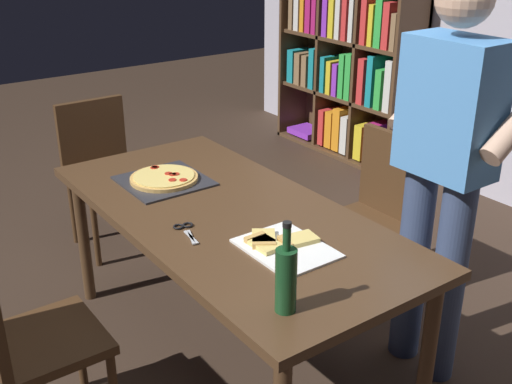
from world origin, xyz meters
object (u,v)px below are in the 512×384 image
Objects in this scene: dining_table at (228,226)px; pepperoni_pizza_on_tray at (164,179)px; bookshelf at (349,45)px; chair_left_end at (101,165)px; kitchen_scissors at (186,230)px; wine_bottle at (286,278)px; chair_near_camera at (19,332)px; person_serving_pizza at (447,161)px; chair_far_side at (376,208)px.

dining_table is 0.46m from pepperoni_pizza_on_tray.
pepperoni_pizza_on_tray is (1.33, -2.44, -0.17)m from bookshelf.
chair_left_end is 4.54× the size of kitchen_scissors.
pepperoni_pizza_on_tray is 1.21× the size of wine_bottle.
chair_near_camera is at bearing -62.43° from pepperoni_pizza_on_tray.
person_serving_pizza is 8.82× the size of kitchen_scissors.
dining_table is 0.94m from chair_far_side.
pepperoni_pizza_on_tray is (-1.01, -0.77, -0.23)m from person_serving_pizza.
dining_table is at bearing -53.18° from bookshelf.
chair_far_side is at bearing 121.83° from wine_bottle.
wine_bottle is (0.73, 0.66, 0.36)m from chair_near_camera.
chair_near_camera and chair_left_end have the same top height.
wine_bottle is 0.68m from kitchen_scissors.
wine_bottle reaches higher than chair_near_camera.
pepperoni_pizza_on_tray is 1.20m from wine_bottle.
bookshelf is 3.20m from kitchen_scissors.
dining_table is at bearing 104.42° from kitchen_scissors.
chair_far_side is (0.00, 0.92, -0.17)m from dining_table.
chair_near_camera is 1.05m from wine_bottle.
chair_far_side is at bearing 65.81° from pepperoni_pizza_on_tray.
bookshelf is at bearing 126.82° from dining_table.
chair_near_camera is 1.69m from chair_left_end.
bookshelf is at bearing 125.11° from kitchen_scissors.
dining_table is at bearing 8.84° from pepperoni_pizza_on_tray.
dining_table is 0.96m from person_serving_pizza.
person_serving_pizza reaches higher than pepperoni_pizza_on_tray.
chair_far_side is 0.78m from person_serving_pizza.
person_serving_pizza reaches higher than kitchen_scissors.
chair_near_camera is at bearing -109.17° from person_serving_pizza.
person_serving_pizza is 1.29m from pepperoni_pizza_on_tray.
chair_left_end is (-1.41, -0.92, 0.00)m from chair_far_side.
dining_table is 2.06× the size of chair_near_camera.
chair_left_end is 2.35× the size of pepperoni_pizza_on_tray.
person_serving_pizza is at bearing -21.31° from chair_far_side.
chair_left_end is 2.16m from person_serving_pizza.
bookshelf reaches higher than chair_far_side.
chair_near_camera reaches higher than kitchen_scissors.
chair_left_end is at bearing -146.91° from chair_far_side.
chair_left_end is at bearing 146.91° from chair_near_camera.
kitchen_scissors is (-0.67, 0.02, -0.11)m from wine_bottle.
kitchen_scissors is (1.48, -0.24, 0.24)m from chair_left_end.
wine_bottle reaches higher than chair_far_side.
person_serving_pizza is (0.56, 1.62, 0.49)m from chair_near_camera.
bookshelf is 1.11× the size of person_serving_pizza.
dining_table is at bearing 160.50° from wine_bottle.
kitchen_scissors is (-0.50, -0.94, -0.24)m from person_serving_pizza.
chair_near_camera is 0.99m from pepperoni_pizza_on_tray.
chair_left_end is 2.85× the size of wine_bottle.
chair_left_end is at bearing 170.70° from kitchen_scissors.
bookshelf is 2.87m from person_serving_pizza.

